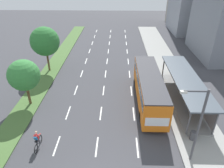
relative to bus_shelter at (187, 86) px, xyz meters
name	(u,v)px	position (x,y,z in m)	size (l,w,h in m)	color
median_strip	(51,69)	(-17.83, 7.69, -1.81)	(2.60, 52.00, 0.12)	#4C7038
sidewalk_right	(168,71)	(-0.28, 7.69, -1.79)	(4.50, 52.00, 0.15)	#9E9E99
lane_divider_left	(82,73)	(-13.03, 6.57, -1.86)	(0.14, 48.77, 0.01)	white
lane_divider_center	(106,74)	(-9.53, 6.57, -1.86)	(0.14, 48.77, 0.01)	white
lane_divider_right	(130,74)	(-6.03, 6.57, -1.86)	(0.14, 48.77, 0.01)	white
bus_shelter	(187,86)	(0.00, 0.00, 0.00)	(2.90, 12.54, 2.86)	gray
bus	(149,86)	(-4.28, -0.33, 0.20)	(2.54, 11.29, 3.37)	orange
cyclist	(37,140)	(-14.51, -7.58, -1.08)	(0.46, 1.82, 1.71)	black
median_tree_second	(24,75)	(-17.60, -1.29, 1.82)	(3.32, 3.32, 5.24)	brown
median_tree_third	(45,42)	(-17.99, 7.37, 2.66)	(4.05, 4.05, 6.44)	brown
streetlight	(197,123)	(-2.11, -8.62, 2.02)	(1.91, 0.24, 6.50)	#4C4C51
trash_bin	(193,135)	(-1.08, -6.40, -1.29)	(0.52, 0.52, 0.85)	#4C4C51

